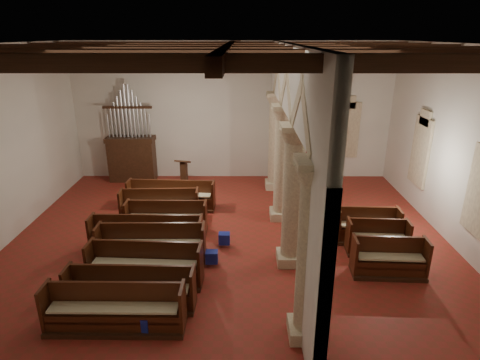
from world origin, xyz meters
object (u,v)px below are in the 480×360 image
object	(u,v)px
processional_banner	(318,166)
nave_pew_0	(115,315)
pipe_organ	(131,151)
lectern	(184,177)
aisle_pew_0	(389,263)

from	to	relation	value
processional_banner	nave_pew_0	xyz separation A→B (m)	(-6.19, -9.41, -0.44)
processional_banner	nave_pew_0	distance (m)	11.27
pipe_organ	nave_pew_0	distance (m)	10.06
pipe_organ	processional_banner	bearing A→B (deg)	-2.64
pipe_organ	lectern	xyz separation A→B (m)	(2.48, -1.28, -0.79)
lectern	nave_pew_0	size ratio (longest dim) A/B	0.45
nave_pew_0	aisle_pew_0	size ratio (longest dim) A/B	1.55
pipe_organ	nave_pew_0	size ratio (longest dim) A/B	1.42
lectern	aisle_pew_0	size ratio (longest dim) A/B	0.70
nave_pew_0	aisle_pew_0	world-z (taller)	nave_pew_0
pipe_organ	lectern	world-z (taller)	pipe_organ
pipe_organ	nave_pew_0	bearing A→B (deg)	-78.00
lectern	nave_pew_0	xyz separation A→B (m)	(-0.40, -8.51, -0.22)
aisle_pew_0	nave_pew_0	bearing A→B (deg)	-159.33
lectern	aisle_pew_0	distance (m)	9.04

